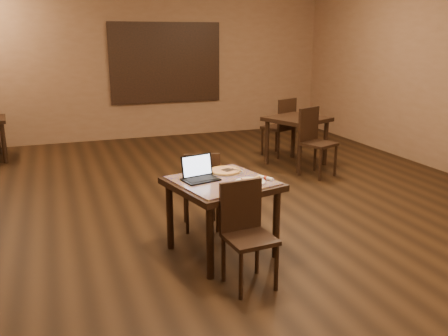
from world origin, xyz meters
name	(u,v)px	position (x,y,z in m)	size (l,w,h in m)	color
ground	(226,219)	(0.00, 0.00, 0.00)	(10.00, 10.00, 0.00)	black
wall_back	(142,66)	(0.00, 5.00, 1.50)	(8.00, 0.02, 3.00)	brown
mural	(166,63)	(0.50, 4.96, 1.55)	(2.34, 0.05, 1.64)	#265E8C
tiled_table	(222,190)	(-0.34, -0.82, 0.66)	(1.11, 1.11, 0.76)	black
chair_main_near	(246,228)	(-0.35, -1.44, 0.51)	(0.43, 0.43, 0.91)	black
chair_main_far	(201,186)	(-0.36, -0.19, 0.51)	(0.46, 0.46, 0.90)	black
laptop	(199,173)	(-0.54, -0.71, 0.82)	(0.37, 0.33, 0.23)	black
plate	(250,182)	(-0.12, -1.00, 0.77)	(0.29, 0.29, 0.02)	white
pizza_slice	(250,180)	(-0.12, -1.00, 0.79)	(0.21, 0.21, 0.02)	beige
pizza_pan	(225,172)	(-0.22, -0.58, 0.77)	(0.36, 0.36, 0.01)	silver
pizza_whole	(225,171)	(-0.22, -0.58, 0.78)	(0.32, 0.32, 0.02)	beige
spatula	(228,170)	(-0.20, -0.60, 0.79)	(0.10, 0.24, 0.01)	silver
napkin_roll	(266,178)	(0.06, -0.96, 0.78)	(0.11, 0.16, 0.04)	white
other_table_a	(297,125)	(1.96, 1.92, 0.67)	(1.13, 1.13, 0.81)	black
other_table_a_chair_near	(314,138)	(1.93, 1.31, 0.59)	(0.59, 0.59, 1.04)	black
other_table_a_chair_far	(282,124)	(2.00, 2.54, 0.59)	(0.59, 0.59, 1.04)	black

